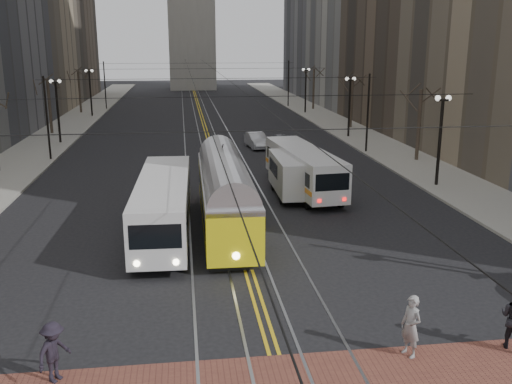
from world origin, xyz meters
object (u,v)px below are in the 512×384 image
object	(u,v)px
cargo_van	(293,177)
pedestrian_b	(411,326)
rear_bus	(303,170)
sedan_grey	(282,142)
streetcar	(225,200)
pedestrian_d	(54,352)
sedan_silver	(256,140)
transit_bus	(164,208)

from	to	relation	value
cargo_van	pedestrian_b	xyz separation A→B (m)	(-0.02, -18.34, -0.27)
rear_bus	sedan_grey	xyz separation A→B (m)	(1.16, 13.95, -0.64)
streetcar	pedestrian_d	world-z (taller)	streetcar
cargo_van	sedan_silver	xyz separation A→B (m)	(0.00, 16.74, -0.56)
pedestrian_b	pedestrian_d	world-z (taller)	pedestrian_b
rear_bus	sedan_grey	world-z (taller)	rear_bus
rear_bus	cargo_van	size ratio (longest dim) A/B	1.84
streetcar	cargo_van	world-z (taller)	streetcar
pedestrian_b	pedestrian_d	distance (m)	10.16
transit_bus	streetcar	bearing A→B (deg)	16.00
sedan_grey	sedan_silver	size ratio (longest dim) A/B	1.01
rear_bus	cargo_van	distance (m)	1.51
streetcar	sedan_grey	size ratio (longest dim) A/B	3.04
cargo_van	pedestrian_d	bearing A→B (deg)	-118.53
sedan_silver	pedestrian_b	size ratio (longest dim) A/B	2.15
pedestrian_d	rear_bus	bearing A→B (deg)	3.41
cargo_van	pedestrian_b	distance (m)	18.35
streetcar	pedestrian_d	distance (m)	13.99
transit_bus	sedan_grey	world-z (taller)	transit_bus
rear_bus	transit_bus	bearing A→B (deg)	-143.73
sedan_silver	pedestrian_d	world-z (taller)	pedestrian_d
pedestrian_d	sedan_grey	bearing A→B (deg)	12.88
pedestrian_b	pedestrian_d	bearing A→B (deg)	-113.73
transit_bus	rear_bus	size ratio (longest dim) A/B	1.09
rear_bus	cargo_van	world-z (taller)	rear_bus
cargo_van	sedan_silver	bearing A→B (deg)	90.49
sedan_silver	pedestrian_d	distance (m)	36.53
sedan_silver	streetcar	bearing A→B (deg)	-108.54
streetcar	rear_bus	distance (m)	8.67
sedan_silver	transit_bus	bearing A→B (deg)	-115.14
streetcar	sedan_grey	xyz separation A→B (m)	(6.56, 20.73, -0.77)
cargo_van	sedan_silver	world-z (taller)	cargo_van
rear_bus	sedan_silver	bearing A→B (deg)	87.67
streetcar	sedan_silver	world-z (taller)	streetcar
sedan_silver	sedan_grey	bearing A→B (deg)	-44.69
cargo_van	streetcar	bearing A→B (deg)	-128.44
transit_bus	rear_bus	distance (m)	11.29
transit_bus	streetcar	size ratio (longest dim) A/B	0.90
sedan_silver	pedestrian_d	xyz separation A→B (m)	(-10.18, -35.08, 0.21)
transit_bus	pedestrian_d	distance (m)	12.31
rear_bus	sedan_silver	xyz separation A→B (m)	(-0.90, 15.53, -0.67)
transit_bus	rear_bus	xyz separation A→B (m)	(8.40, 7.54, -0.06)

